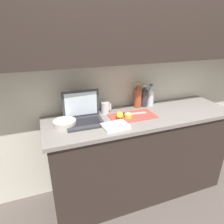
% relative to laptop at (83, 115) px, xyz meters
% --- Properties ---
extents(ground_plane, '(12.00, 12.00, 0.00)m').
position_rel_laptop_xyz_m(ground_plane, '(0.57, -0.05, -0.99)').
color(ground_plane, '#564C47').
rests_on(ground_plane, ground).
extents(wall_back, '(5.20, 0.38, 2.60)m').
position_rel_laptop_xyz_m(wall_back, '(0.57, 0.17, 0.57)').
color(wall_back, silver).
rests_on(wall_back, ground_plane).
extents(counter_unit, '(1.88, 0.60, 0.93)m').
position_rel_laptop_xyz_m(counter_unit, '(0.58, -0.05, -0.52)').
color(counter_unit, '#332823').
rests_on(counter_unit, ground_plane).
extents(laptop, '(0.34, 0.26, 0.27)m').
position_rel_laptop_xyz_m(laptop, '(0.00, 0.00, 0.00)').
color(laptop, '#333338').
rests_on(laptop, counter_unit).
extents(cutting_board, '(0.44, 0.23, 0.01)m').
position_rel_laptop_xyz_m(cutting_board, '(0.47, -0.06, -0.06)').
color(cutting_board, '#D1473D').
rests_on(cutting_board, counter_unit).
extents(knife, '(0.31, 0.06, 0.02)m').
position_rel_laptop_xyz_m(knife, '(0.42, -0.01, -0.05)').
color(knife, silver).
rests_on(knife, cutting_board).
extents(lemon_half_cut, '(0.07, 0.07, 0.04)m').
position_rel_laptop_xyz_m(lemon_half_cut, '(0.41, -0.08, -0.04)').
color(lemon_half_cut, yellow).
rests_on(lemon_half_cut, cutting_board).
extents(lemon_whole_beside, '(0.07, 0.07, 0.07)m').
position_rel_laptop_xyz_m(lemon_whole_beside, '(0.32, -0.08, -0.02)').
color(lemon_whole_beside, yellow).
rests_on(lemon_whole_beside, cutting_board).
extents(bottle_green_soda, '(0.07, 0.07, 0.24)m').
position_rel_laptop_xyz_m(bottle_green_soda, '(0.77, 0.15, 0.04)').
color(bottle_green_soda, silver).
rests_on(bottle_green_soda, counter_unit).
extents(bottle_oil_tall, '(0.08, 0.08, 0.24)m').
position_rel_laptop_xyz_m(bottle_oil_tall, '(0.70, 0.15, 0.04)').
color(bottle_oil_tall, '#333338').
rests_on(bottle_oil_tall, counter_unit).
extents(bottle_water_clear, '(0.08, 0.08, 0.27)m').
position_rel_laptop_xyz_m(bottle_water_clear, '(0.62, 0.15, 0.06)').
color(bottle_water_clear, '#A34C2D').
rests_on(bottle_water_clear, counter_unit).
extents(measuring_cup, '(0.10, 0.08, 0.11)m').
position_rel_laptop_xyz_m(measuring_cup, '(0.25, 0.11, -0.01)').
color(measuring_cup, silver).
rests_on(measuring_cup, counter_unit).
extents(bowl_white, '(0.20, 0.20, 0.05)m').
position_rel_laptop_xyz_m(bowl_white, '(-0.17, -0.03, -0.04)').
color(bowl_white, beige).
rests_on(bowl_white, counter_unit).
extents(dish_towel, '(0.23, 0.18, 0.02)m').
position_rel_laptop_xyz_m(dish_towel, '(0.23, -0.21, -0.05)').
color(dish_towel, white).
rests_on(dish_towel, counter_unit).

